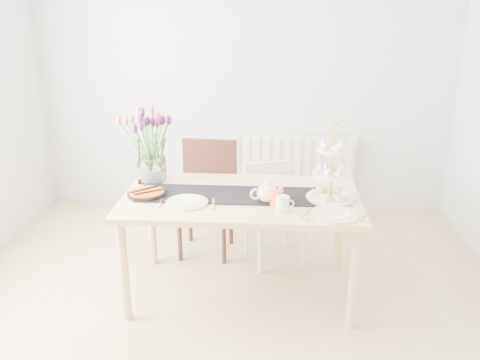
# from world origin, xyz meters

# --- Properties ---
(room_shell) EXTENTS (4.50, 4.50, 4.50)m
(room_shell) POSITION_xyz_m (0.00, 0.00, 1.30)
(room_shell) COLOR tan
(room_shell) RESTS_ON ground
(radiator) EXTENTS (1.20, 0.08, 0.60)m
(radiator) POSITION_xyz_m (0.50, 2.19, 0.45)
(radiator) COLOR white
(radiator) RESTS_ON room_shell
(dining_table) EXTENTS (1.60, 0.90, 0.75)m
(dining_table) POSITION_xyz_m (0.09, 0.57, 0.67)
(dining_table) COLOR #D9B275
(dining_table) RESTS_ON ground
(chair_brown) EXTENTS (0.49, 0.49, 0.92)m
(chair_brown) POSITION_xyz_m (-0.24, 1.26, 0.54)
(chair_brown) COLOR #341912
(chair_brown) RESTS_ON ground
(chair_white) EXTENTS (0.50, 0.50, 0.78)m
(chair_white) POSITION_xyz_m (0.30, 1.15, 0.45)
(chair_white) COLOR silver
(chair_white) RESTS_ON ground
(table_runner) EXTENTS (1.40, 0.35, 0.01)m
(table_runner) POSITION_xyz_m (0.09, 0.57, 0.75)
(table_runner) COLOR black
(table_runner) RESTS_ON dining_table
(tulip_vase) EXTENTS (0.64, 0.64, 0.54)m
(tulip_vase) POSITION_xyz_m (-0.58, 0.82, 1.10)
(tulip_vase) COLOR silver
(tulip_vase) RESTS_ON dining_table
(cake_stand) EXTENTS (0.32, 0.32, 0.47)m
(cake_stand) POSITION_xyz_m (0.68, 0.53, 0.88)
(cake_stand) COLOR gold
(cake_stand) RESTS_ON dining_table
(teapot) EXTENTS (0.27, 0.25, 0.15)m
(teapot) POSITION_xyz_m (0.27, 0.45, 0.82)
(teapot) COLOR white
(teapot) RESTS_ON dining_table
(cream_jug) EXTENTS (0.10, 0.10, 0.08)m
(cream_jug) POSITION_xyz_m (0.80, 0.50, 0.79)
(cream_jug) COLOR white
(cream_jug) RESTS_ON dining_table
(tart_tin) EXTENTS (0.26, 0.26, 0.03)m
(tart_tin) POSITION_xyz_m (-0.55, 0.52, 0.77)
(tart_tin) COLOR black
(tart_tin) RESTS_ON dining_table
(mug_white) EXTENTS (0.10, 0.10, 0.10)m
(mug_white) POSITION_xyz_m (0.36, 0.31, 0.80)
(mug_white) COLOR silver
(mug_white) RESTS_ON dining_table
(mug_orange) EXTENTS (0.12, 0.12, 0.10)m
(mug_orange) POSITION_xyz_m (0.33, 0.41, 0.80)
(mug_orange) COLOR #F25B1A
(mug_orange) RESTS_ON dining_table
(plate_left) EXTENTS (0.30, 0.30, 0.01)m
(plate_left) POSITION_xyz_m (-0.26, 0.40, 0.76)
(plate_left) COLOR white
(plate_left) RESTS_ON dining_table
(plate_right) EXTENTS (0.38, 0.38, 0.02)m
(plate_right) POSITION_xyz_m (0.69, 0.27, 0.76)
(plate_right) COLOR white
(plate_right) RESTS_ON dining_table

